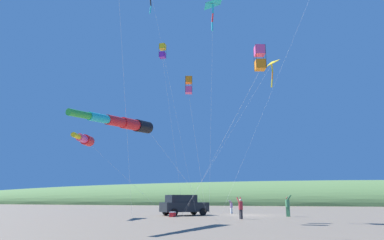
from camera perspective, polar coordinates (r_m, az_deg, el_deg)
name	(u,v)px	position (r m, az deg, el deg)	size (l,w,h in m)	color
ground_plane	(246,215)	(33.22, 9.31, -15.78)	(600.00, 600.00, 0.00)	#756654
dune_ridge_grassy	(274,205)	(88.04, 13.86, -13.96)	(28.00, 240.00, 11.74)	#567A42
parked_car	(183,205)	(31.88, -1.48, -14.34)	(4.30, 4.39, 1.85)	black
cooler_box	(172,214)	(29.54, -3.37, -15.84)	(0.62, 0.42, 0.42)	red
person_adult_flyer	(288,205)	(30.88, 16.10, -13.78)	(0.48, 0.60, 1.84)	#3D7F51
person_child_green_jacket	(241,207)	(26.57, 8.34, -14.54)	(0.59, 0.57, 1.64)	#232328
person_child_grey_jacket	(231,206)	(36.18, 6.75, -14.46)	(0.48, 0.49, 1.38)	silver
kite_box_orange_high_right	(163,51)	(27.82, -5.06, 11.63)	(8.44, 0.97, 13.86)	yellow
kite_windsock_white_trailing	(84,139)	(30.03, -17.98, -3.17)	(7.69, 6.23, 6.92)	red
kite_delta_long_streamer_left	(213,4)	(28.20, 3.57, 19.27)	(8.11, 3.20, 17.06)	#1EB7C6
kite_delta_magenta_far_left	(271,64)	(29.69, 13.42, 9.30)	(2.74, 9.53, 13.19)	yellow
kite_box_teal_far_right	(189,85)	(24.11, -0.56, 5.96)	(6.03, 0.61, 10.11)	orange
kite_windsock_green_low_center	(126,123)	(20.89, -11.32, -0.55)	(13.75, 4.36, 6.68)	black
kite_box_striped_overhead	(260,58)	(17.25, 11.52, 10.31)	(11.67, 7.98, 9.00)	#EF4C93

